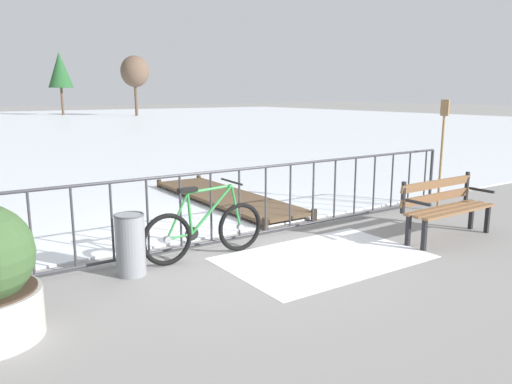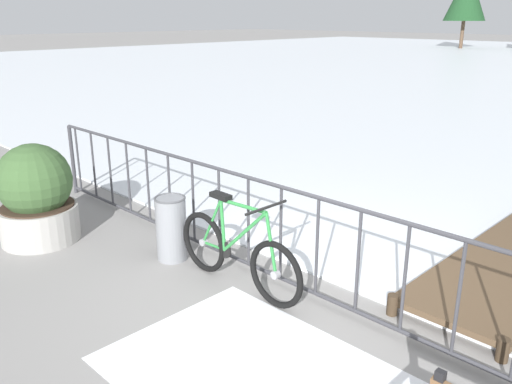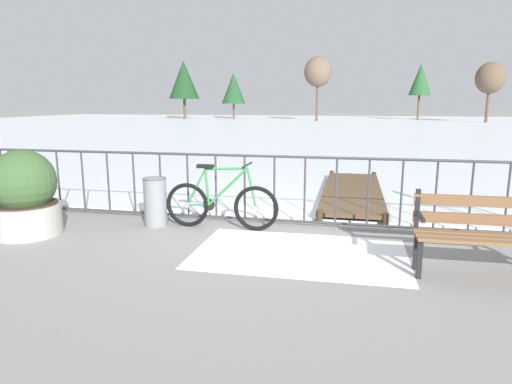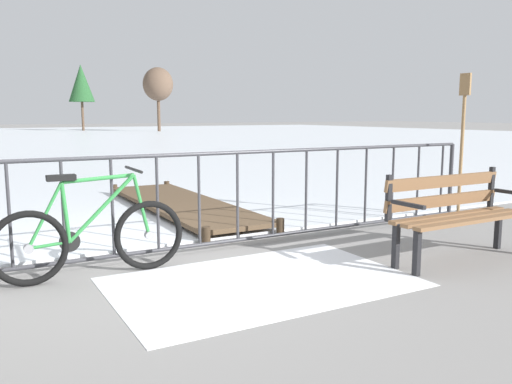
{
  "view_description": "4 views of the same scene",
  "coord_description": "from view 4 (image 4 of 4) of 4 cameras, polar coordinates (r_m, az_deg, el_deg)",
  "views": [
    {
      "loc": [
        -3.39,
        -5.77,
        2.1
      ],
      "look_at": [
        0.29,
        -0.33,
        0.78
      ],
      "focal_mm": 34.73,
      "sensor_mm": 36.0,
      "label": 1
    },
    {
      "loc": [
        3.0,
        -3.63,
        2.61
      ],
      "look_at": [
        -0.73,
        0.17,
        0.84
      ],
      "focal_mm": 37.28,
      "sensor_mm": 36.0,
      "label": 2
    },
    {
      "loc": [
        1.33,
        -6.45,
        1.83
      ],
      "look_at": [
        -0.02,
        -0.15,
        0.53
      ],
      "focal_mm": 31.31,
      "sensor_mm": 36.0,
      "label": 3
    },
    {
      "loc": [
        -1.45,
        -5.05,
        1.46
      ],
      "look_at": [
        1.31,
        -0.11,
        0.62
      ],
      "focal_mm": 36.82,
      "sensor_mm": 36.0,
      "label": 4
    }
  ],
  "objects": [
    {
      "name": "ground_plane",
      "position": [
        5.46,
        -12.76,
        -7.29
      ],
      "size": [
        160.0,
        160.0,
        0.0
      ],
      "primitive_type": "plane",
      "color": "gray"
    },
    {
      "name": "snow_patch",
      "position": [
        4.67,
        0.61,
        -9.71
      ],
      "size": [
        2.59,
        1.67,
        0.01
      ],
      "primitive_type": "cube",
      "color": "white",
      "rests_on": "ground"
    },
    {
      "name": "railing_fence",
      "position": [
        5.33,
        -12.96,
        -1.49
      ],
      "size": [
        9.06,
        0.06,
        1.07
      ],
      "color": "#38383D",
      "rests_on": "ground"
    },
    {
      "name": "bicycle_near_railing",
      "position": [
        4.93,
        -17.47,
        -4.73
      ],
      "size": [
        1.71,
        0.52,
        0.97
      ],
      "color": "black",
      "rests_on": "ground"
    },
    {
      "name": "park_bench",
      "position": [
        5.66,
        20.78,
        -1.76
      ],
      "size": [
        1.61,
        0.5,
        0.89
      ],
      "color": "brown",
      "rests_on": "ground"
    },
    {
      "name": "oar_upright",
      "position": [
        7.35,
        21.49,
        5.34
      ],
      "size": [
        0.04,
        0.16,
        1.98
      ],
      "color": "#937047",
      "rests_on": "ground"
    },
    {
      "name": "wooden_dock",
      "position": [
        8.04,
        -8.1,
        -1.24
      ],
      "size": [
        1.1,
        4.2,
        0.2
      ],
      "color": "brown",
      "rests_on": "ground"
    },
    {
      "name": "tree_east_mid",
      "position": [
        49.48,
        -18.46,
        11.13
      ],
      "size": [
        2.23,
        2.23,
        5.78
      ],
      "color": "brown",
      "rests_on": "ground"
    },
    {
      "name": "tree_far_east",
      "position": [
        45.84,
        -10.6,
        11.41
      ],
      "size": [
        2.53,
        2.53,
        5.37
      ],
      "color": "brown",
      "rests_on": "ground"
    }
  ]
}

